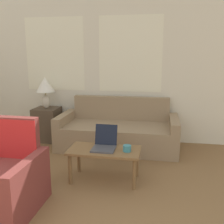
{
  "coord_description": "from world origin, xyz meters",
  "views": [
    {
      "loc": [
        1.13,
        -0.47,
        1.55
      ],
      "look_at": [
        0.48,
        3.09,
        0.75
      ],
      "focal_mm": 42.0,
      "sensor_mm": 36.0,
      "label": 1
    }
  ],
  "objects_px": {
    "armchair": "(2,183)",
    "coffee_table": "(104,153)",
    "cup_navy": "(127,148)",
    "table_lamp": "(45,87)",
    "laptop": "(105,143)",
    "couch": "(118,132)"
  },
  "relations": [
    {
      "from": "couch",
      "to": "coffee_table",
      "type": "distance_m",
      "value": 1.23
    },
    {
      "from": "couch",
      "to": "laptop",
      "type": "height_order",
      "value": "couch"
    },
    {
      "from": "couch",
      "to": "armchair",
      "type": "height_order",
      "value": "armchair"
    },
    {
      "from": "couch",
      "to": "coffee_table",
      "type": "relative_size",
      "value": 2.24
    },
    {
      "from": "couch",
      "to": "laptop",
      "type": "bearing_deg",
      "value": -89.23
    },
    {
      "from": "coffee_table",
      "to": "cup_navy",
      "type": "height_order",
      "value": "cup_navy"
    },
    {
      "from": "armchair",
      "to": "cup_navy",
      "type": "height_order",
      "value": "armchair"
    },
    {
      "from": "coffee_table",
      "to": "laptop",
      "type": "xyz_separation_m",
      "value": [
        -0.01,
        0.04,
        0.12
      ]
    },
    {
      "from": "armchair",
      "to": "cup_navy",
      "type": "relative_size",
      "value": 9.07
    },
    {
      "from": "table_lamp",
      "to": "armchair",
      "type": "bearing_deg",
      "value": -77.93
    },
    {
      "from": "couch",
      "to": "coffee_table",
      "type": "height_order",
      "value": "couch"
    },
    {
      "from": "armchair",
      "to": "coffee_table",
      "type": "relative_size",
      "value": 1.02
    },
    {
      "from": "armchair",
      "to": "coffee_table",
      "type": "distance_m",
      "value": 1.2
    },
    {
      "from": "table_lamp",
      "to": "coffee_table",
      "type": "height_order",
      "value": "table_lamp"
    },
    {
      "from": "armchair",
      "to": "laptop",
      "type": "height_order",
      "value": "armchair"
    },
    {
      "from": "laptop",
      "to": "coffee_table",
      "type": "bearing_deg",
      "value": -80.8
    },
    {
      "from": "couch",
      "to": "coffee_table",
      "type": "xyz_separation_m",
      "value": [
        0.02,
        -1.23,
        0.1
      ]
    },
    {
      "from": "table_lamp",
      "to": "coffee_table",
      "type": "distance_m",
      "value": 2.02
    },
    {
      "from": "armchair",
      "to": "table_lamp",
      "type": "bearing_deg",
      "value": 102.07
    },
    {
      "from": "coffee_table",
      "to": "laptop",
      "type": "distance_m",
      "value": 0.12
    },
    {
      "from": "couch",
      "to": "table_lamp",
      "type": "distance_m",
      "value": 1.53
    },
    {
      "from": "couch",
      "to": "armchair",
      "type": "relative_size",
      "value": 2.2
    }
  ]
}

